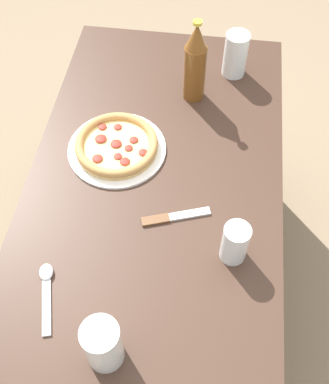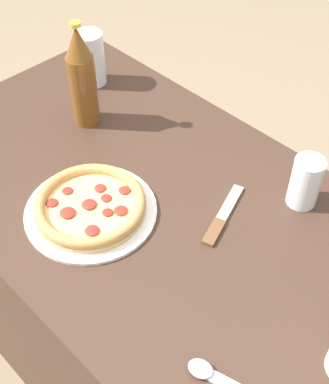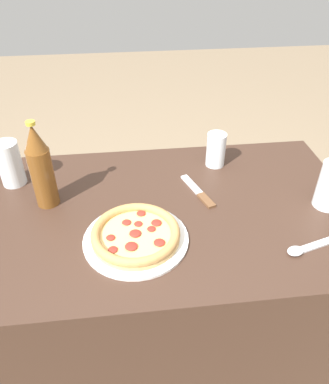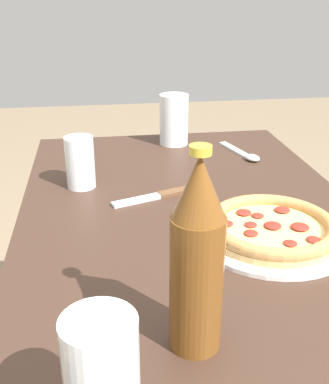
# 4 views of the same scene
# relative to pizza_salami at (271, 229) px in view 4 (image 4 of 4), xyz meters

# --- Properties ---
(table) EXTENTS (1.22, 0.70, 0.71)m
(table) POSITION_rel_pizza_salami_xyz_m (-0.06, -0.12, -0.37)
(table) COLOR #3D281E
(table) RESTS_ON ground_plane
(pizza_salami) EXTENTS (0.28, 0.28, 0.04)m
(pizza_salami) POSITION_rel_pizza_salami_xyz_m (0.00, 0.00, 0.00)
(pizza_salami) COLOR white
(pizza_salami) RESTS_ON table
(glass_orange_juice) EXTENTS (0.08, 0.08, 0.14)m
(glass_orange_juice) POSITION_rel_pizza_salami_xyz_m (-0.57, -0.09, 0.05)
(glass_orange_juice) COLOR white
(glass_orange_juice) RESTS_ON table
(glass_lemonade) EXTENTS (0.06, 0.06, 0.12)m
(glass_lemonade) POSITION_rel_pizza_salami_xyz_m (-0.29, -0.34, 0.03)
(glass_lemonade) COLOR white
(glass_lemonade) RESTS_ON table
(beer_bottle) EXTENTS (0.07, 0.07, 0.27)m
(beer_bottle) POSITION_rel_pizza_salami_xyz_m (0.25, -0.19, 0.11)
(beer_bottle) COLOR brown
(beer_bottle) RESTS_ON table
(knife) EXTENTS (0.08, 0.18, 0.01)m
(knife) POSITION_rel_pizza_salami_xyz_m (-0.21, -0.19, -0.02)
(knife) COLOR brown
(knife) RESTS_ON table
(spoon) EXTENTS (0.18, 0.07, 0.02)m
(spoon) POSITION_rel_pizza_salami_xyz_m (-0.44, 0.08, -0.01)
(spoon) COLOR silver
(spoon) RESTS_ON table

